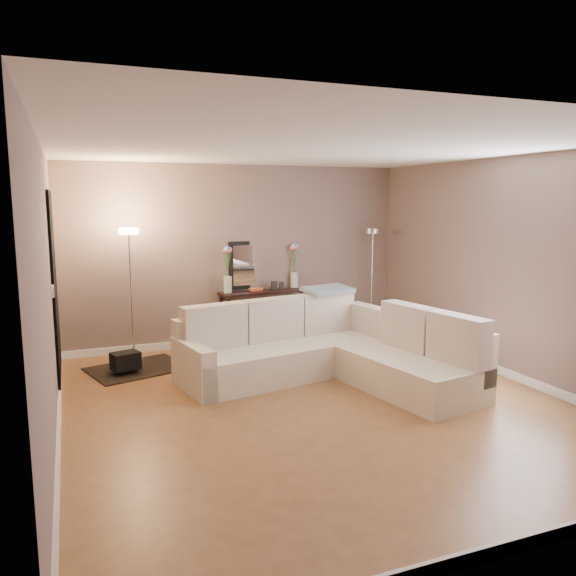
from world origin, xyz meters
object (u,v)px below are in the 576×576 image
object	(u,v)px
sectional_sofa	(327,351)
floor_lamp_unlit	(372,260)
console_table	(257,314)
floor_lamp_lit	(130,268)

from	to	relation	value
sectional_sofa	floor_lamp_unlit	xyz separation A→B (m)	(1.57, 1.73, 0.84)
console_table	floor_lamp_unlit	size ratio (longest dim) A/B	0.78
floor_lamp_lit	floor_lamp_unlit	bearing A→B (deg)	2.99
sectional_sofa	floor_lamp_lit	distance (m)	2.72
console_table	floor_lamp_unlit	distance (m)	1.97
sectional_sofa	floor_lamp_lit	xyz separation A→B (m)	(-2.06, 1.54, 0.90)
console_table	floor_lamp_unlit	xyz separation A→B (m)	(1.82, -0.16, 0.74)
console_table	floor_lamp_lit	size ratio (longest dim) A/B	0.75
console_table	floor_lamp_lit	distance (m)	2.01
floor_lamp_lit	floor_lamp_unlit	world-z (taller)	floor_lamp_lit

